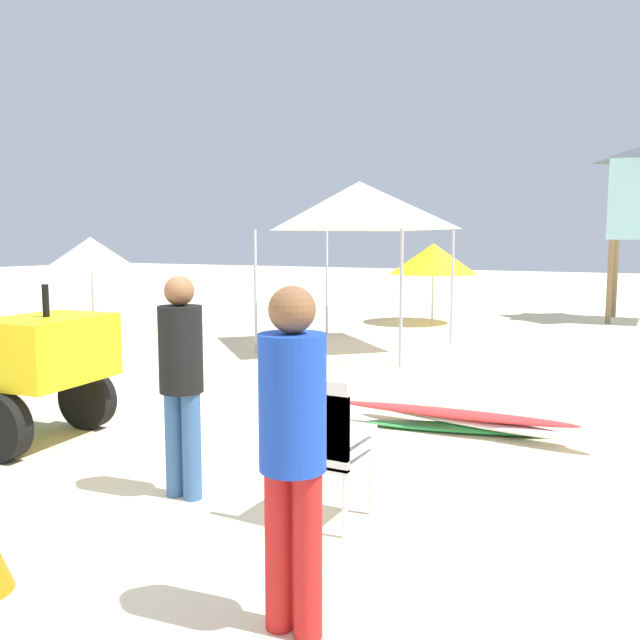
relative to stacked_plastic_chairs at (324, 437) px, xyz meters
The scene contains 8 objects.
ground 1.63m from the stacked_plastic_chairs, 145.92° to the right, with size 80.00×80.00×0.00m, color beige.
stacked_plastic_chairs is the anchor object (origin of this frame).
surfboard_pile 2.61m from the stacked_plastic_chairs, 85.19° to the left, with size 2.56×0.75×0.24m.
lifeguard_near_center 1.29m from the stacked_plastic_chairs, 69.22° to the right, with size 0.32×0.32×1.69m.
lifeguard_near_right 1.20m from the stacked_plastic_chairs, behind, with size 0.32×0.32×1.65m.
popup_canopy 7.70m from the stacked_plastic_chairs, 112.94° to the left, with size 2.65×2.65×2.92m.
beach_umbrella_mid 11.32m from the stacked_plastic_chairs, 104.81° to the left, with size 1.99×1.99×1.84m.
beach_umbrella_far 9.68m from the stacked_plastic_chairs, 145.32° to the left, with size 1.83×1.83×1.97m.
Camera 1 is at (3.24, -2.94, 1.89)m, focal length 37.41 mm.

